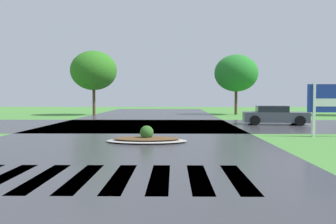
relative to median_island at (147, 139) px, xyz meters
The scene contains 6 objects.
asphalt_roadway 1.74m from the median_island, 125.89° to the right, with size 11.94×80.00×0.01m, color #35353A.
asphalt_cross_road 8.74m from the median_island, 96.70° to the left, with size 90.00×10.75×0.01m, color #35353A.
crosswalk_stripes 6.66m from the median_island, 98.81° to the right, with size 7.65×3.11×0.01m.
median_island is the anchor object (origin of this frame).
car_white_sedan 12.25m from the median_island, 50.48° to the left, with size 4.29×2.41×1.24m.
background_treeline 22.09m from the median_island, 80.49° to the left, with size 43.11×5.91×6.32m.
Camera 1 is at (2.12, -3.50, 1.89)m, focal length 39.21 mm.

